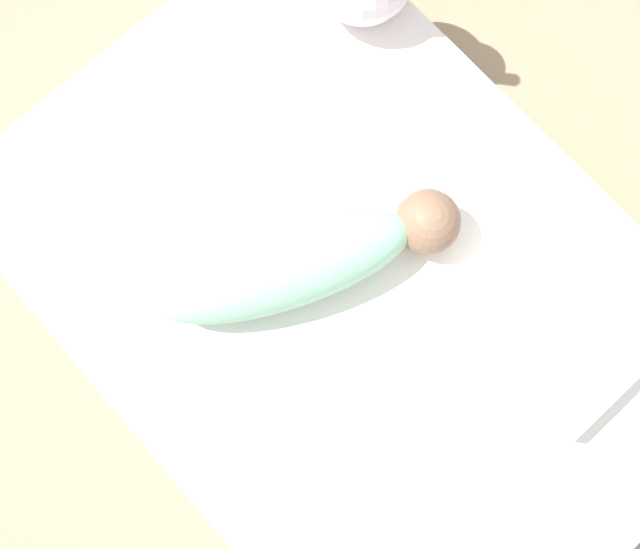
# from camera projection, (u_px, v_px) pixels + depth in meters

# --- Properties ---
(ground_plane) EXTENTS (12.00, 12.00, 0.00)m
(ground_plane) POSITION_uv_depth(u_px,v_px,m) (349.00, 300.00, 1.68)
(ground_plane) COLOR #9E8466
(bed_mattress) EXTENTS (1.42, 1.00, 0.22)m
(bed_mattress) POSITION_uv_depth(u_px,v_px,m) (351.00, 293.00, 1.57)
(bed_mattress) COLOR white
(bed_mattress) RESTS_ON ground_plane
(swaddled_baby) EXTENTS (0.35, 0.58, 0.16)m
(swaddled_baby) POSITION_uv_depth(u_px,v_px,m) (305.00, 261.00, 1.39)
(swaddled_baby) COLOR #99D6B2
(swaddled_baby) RESTS_ON bed_mattress
(pillow) EXTENTS (0.33, 0.29, 0.09)m
(pillow) POSITION_uv_depth(u_px,v_px,m) (558.00, 320.00, 1.41)
(pillow) COLOR white
(pillow) RESTS_ON bed_mattress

